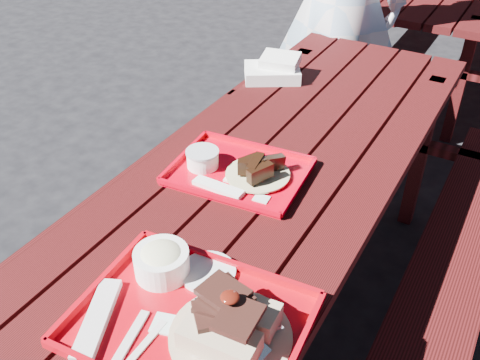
% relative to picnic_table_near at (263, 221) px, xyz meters
% --- Properties ---
extents(ground, '(60.00, 60.00, 0.00)m').
position_rel_picnic_table_near_xyz_m(ground, '(0.00, 0.00, -0.56)').
color(ground, black).
rests_on(ground, ground).
extents(picnic_table_near, '(1.41, 2.40, 0.75)m').
position_rel_picnic_table_near_xyz_m(picnic_table_near, '(0.00, 0.00, 0.00)').
color(picnic_table_near, '#410C0E').
rests_on(picnic_table_near, ground).
extents(near_tray, '(0.52, 0.43, 0.16)m').
position_rel_picnic_table_near_xyz_m(near_tray, '(0.13, -0.57, 0.23)').
color(near_tray, '#B30511').
rests_on(near_tray, picnic_table_near).
extents(far_tray, '(0.43, 0.35, 0.07)m').
position_rel_picnic_table_near_xyz_m(far_tray, '(-0.07, -0.05, 0.21)').
color(far_tray, red).
rests_on(far_tray, picnic_table_near).
extents(white_cloth, '(0.27, 0.25, 0.09)m').
position_rel_picnic_table_near_xyz_m(white_cloth, '(-0.29, 0.63, 0.23)').
color(white_cloth, white).
rests_on(white_cloth, picnic_table_near).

